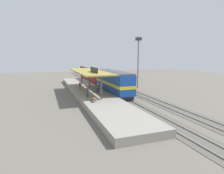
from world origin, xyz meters
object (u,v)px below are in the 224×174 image
passenger_carriage_single (92,74)px  freight_car (118,78)px  person_waiting (98,87)px  light_mast (138,52)px  platform_bench (94,99)px  locomotive (113,82)px  person_boarding (80,86)px  person_walking (87,91)px

passenger_carriage_single → freight_car: passenger_carriage_single is taller
person_waiting → light_mast: bearing=28.8°
passenger_carriage_single → platform_bench: bearing=-102.8°
locomotive → passenger_carriage_single: locomotive is taller
freight_car → person_boarding: bearing=-145.2°
locomotive → person_waiting: locomotive is taller
passenger_carriage_single → freight_car: 10.08m
freight_car → person_walking: (-10.95, -14.26, -0.12)m
person_boarding → locomotive: bearing=-12.5°
passenger_carriage_single → person_waiting: passenger_carriage_single is taller
locomotive → freight_car: locomotive is taller
platform_bench → freight_car: size_ratio=0.14×
light_mast → platform_bench: bearing=-136.9°
platform_bench → person_boarding: bearing=92.1°
light_mast → person_waiting: bearing=-151.2°
freight_car → person_walking: size_ratio=7.02×
platform_bench → freight_car: bearing=58.7°
locomotive → light_mast: (7.80, 4.50, 5.99)m
light_mast → person_waiting: light_mast is taller
freight_car → locomotive: bearing=-117.0°
passenger_carriage_single → person_walking: bearing=-105.3°
passenger_carriage_single → person_waiting: (-3.62, -19.78, -0.46)m
platform_bench → person_waiting: bearing=70.2°
person_boarding → person_walking: bearing=-89.9°
light_mast → person_boarding: (-14.16, -3.09, -6.54)m
light_mast → person_boarding: size_ratio=6.84×
locomotive → platform_bench: bearing=-125.5°
person_walking → freight_car: bearing=52.5°
locomotive → person_walking: bearing=-140.6°
locomotive → passenger_carriage_single: (0.00, 18.00, -0.10)m
platform_bench → locomotive: size_ratio=0.12×
locomotive → light_mast: bearing=30.0°
person_walking → person_boarding: size_ratio=1.00×
person_walking → person_boarding: bearing=90.1°
person_waiting → platform_bench: bearing=-109.8°
person_waiting → person_walking: size_ratio=1.00×
passenger_carriage_single → person_walking: (-6.35, -23.22, -0.46)m
locomotive → passenger_carriage_single: 18.00m
light_mast → person_walking: size_ratio=6.84×
passenger_carriage_single → person_boarding: passenger_carriage_single is taller
locomotive → passenger_carriage_single: size_ratio=0.72×
passenger_carriage_single → person_walking: size_ratio=11.70×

